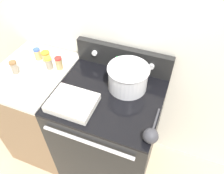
{
  "coord_description": "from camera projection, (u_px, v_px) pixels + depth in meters",
  "views": [
    {
      "loc": [
        0.38,
        -0.6,
        2.0
      ],
      "look_at": [
        0.02,
        0.34,
        0.99
      ],
      "focal_mm": 35.0,
      "sensor_mm": 36.0,
      "label": 1
    }
  ],
  "objects": [
    {
      "name": "kitchen_wall",
      "position": [
        128.0,
        26.0,
        1.48
      ],
      "size": [
        8.0,
        0.05,
        2.5
      ],
      "color": "silver",
      "rests_on": "ground_plane"
    },
    {
      "name": "stove_range",
      "position": [
        109.0,
        133.0,
        1.79
      ],
      "size": [
        0.72,
        0.68,
        0.93
      ],
      "color": "black",
      "rests_on": "ground_plane"
    },
    {
      "name": "control_panel",
      "position": [
        123.0,
        58.0,
        1.6
      ],
      "size": [
        0.72,
        0.07,
        0.18
      ],
      "color": "black",
      "rests_on": "stove_range"
    },
    {
      "name": "side_counter",
      "position": [
        44.0,
        111.0,
        1.95
      ],
      "size": [
        0.53,
        0.65,
        0.94
      ],
      "color": "#896B4C",
      "rests_on": "ground_plane"
    },
    {
      "name": "mixing_bowl",
      "position": [
        128.0,
        77.0,
        1.45
      ],
      "size": [
        0.28,
        0.28,
        0.17
      ],
      "color": "silver",
      "rests_on": "stove_range"
    },
    {
      "name": "casserole_dish",
      "position": [
        72.0,
        102.0,
        1.38
      ],
      "size": [
        0.29,
        0.23,
        0.05
      ],
      "color": "silver",
      "rests_on": "stove_range"
    },
    {
      "name": "ladle",
      "position": [
        151.0,
        135.0,
        1.19
      ],
      "size": [
        0.09,
        0.28,
        0.09
      ],
      "color": "#333338",
      "rests_on": "stove_range"
    },
    {
      "name": "spice_jar_red_cap",
      "position": [
        59.0,
        63.0,
        1.6
      ],
      "size": [
        0.05,
        0.05,
        0.1
      ],
      "color": "tan",
      "rests_on": "side_counter"
    },
    {
      "name": "spice_jar_yellow_cap",
      "position": [
        49.0,
        63.0,
        1.61
      ],
      "size": [
        0.05,
        0.05,
        0.1
      ],
      "color": "gray",
      "rests_on": "side_counter"
    },
    {
      "name": "spice_jar_orange_cap",
      "position": [
        46.0,
        56.0,
        1.68
      ],
      "size": [
        0.07,
        0.07,
        0.08
      ],
      "color": "tan",
      "rests_on": "side_counter"
    },
    {
      "name": "spice_jar_blue_cap",
      "position": [
        38.0,
        54.0,
        1.68
      ],
      "size": [
        0.05,
        0.05,
        0.09
      ],
      "color": "tan",
      "rests_on": "side_counter"
    },
    {
      "name": "spice_jar_brown_cap",
      "position": [
        14.0,
        67.0,
        1.57
      ],
      "size": [
        0.05,
        0.05,
        0.1
      ],
      "color": "gray",
      "rests_on": "side_counter"
    }
  ]
}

